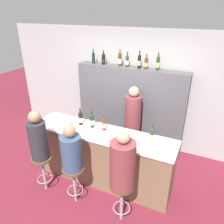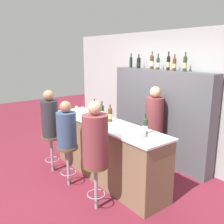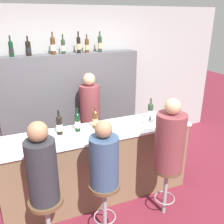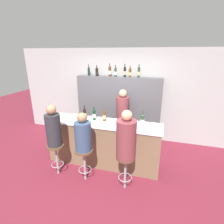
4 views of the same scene
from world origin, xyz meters
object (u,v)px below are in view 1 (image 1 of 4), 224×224
(wine_bottle_backbar_2, at_px, (120,59))
(bar_stool_left, at_px, (42,165))
(bar_stool_middle, at_px, (74,176))
(wine_bottle_counter_1, at_px, (92,121))
(wine_bottle_counter_0, at_px, (81,118))
(wine_bottle_backbar_6, at_px, (158,63))
(guest_seated_right, at_px, (123,163))
(wine_bottle_backbar_1, at_px, (104,59))
(wine_bottle_counter_2, at_px, (104,124))
(metal_bowl, at_px, (151,145))
(wine_bottle_backbar_0, at_px, (93,58))
(wine_bottle_counter_3, at_px, (152,135))
(wine_glass_2, at_px, (139,139))
(wine_bottle_backbar_3, at_px, (127,61))
(bar_stool_right, at_px, (122,193))
(bartender, at_px, (132,125))
(wine_glass_0, at_px, (57,119))
(wine_bottle_backbar_5, at_px, (146,63))
(guest_seated_middle, at_px, (71,151))
(guest_seated_left, at_px, (38,138))
(wine_bottle_backbar_4, at_px, (139,61))
(wine_glass_1, at_px, (68,120))

(wine_bottle_backbar_2, xyz_separation_m, bar_stool_left, (-0.56, -1.99, -1.45))
(bar_stool_middle, bearing_deg, wine_bottle_counter_1, 95.38)
(wine_bottle_counter_0, distance_m, wine_bottle_backbar_6, 1.81)
(guest_seated_right, bearing_deg, wine_bottle_backbar_1, 122.95)
(wine_bottle_counter_2, bearing_deg, metal_bowl, -10.07)
(wine_bottle_backbar_0, height_order, wine_bottle_backbar_1, wine_bottle_backbar_0)
(wine_bottle_counter_3, height_order, wine_glass_2, wine_bottle_counter_3)
(wine_bottle_backbar_3, distance_m, bar_stool_right, 2.56)
(wine_bottle_counter_3, xyz_separation_m, wine_bottle_backbar_3, (-0.93, 1.24, 0.83))
(wine_bottle_counter_2, height_order, wine_glass_2, wine_bottle_counter_2)
(wine_glass_2, xyz_separation_m, bartender, (-0.48, 1.04, -0.38))
(bar_stool_middle, bearing_deg, wine_bottle_backbar_0, 109.58)
(bar_stool_middle, bearing_deg, wine_glass_0, 140.03)
(bar_stool_right, bearing_deg, bar_stool_left, 180.00)
(wine_bottle_counter_2, xyz_separation_m, bar_stool_left, (-0.80, -0.75, -0.61))
(wine_bottle_backbar_5, bearing_deg, wine_bottle_backbar_0, 180.00)
(wine_bottle_backbar_3, distance_m, wine_glass_0, 1.81)
(bar_stool_right, bearing_deg, wine_bottle_backbar_2, 114.57)
(wine_bottle_backbar_0, height_order, wine_glass_0, wine_bottle_backbar_0)
(wine_bottle_counter_3, distance_m, wine_bottle_backbar_2, 1.86)
(wine_bottle_backbar_1, relative_size, guest_seated_middle, 0.39)
(wine_bottle_counter_1, bearing_deg, bartender, 62.57)
(guest_seated_left, bearing_deg, wine_bottle_backbar_2, 74.38)
(wine_bottle_backbar_1, height_order, wine_bottle_backbar_4, wine_bottle_backbar_4)
(wine_glass_0, xyz_separation_m, bar_stool_middle, (0.70, -0.58, -0.59))
(metal_bowl, distance_m, bar_stool_middle, 1.31)
(wine_bottle_backbar_2, bearing_deg, wine_bottle_backbar_4, -0.00)
(bar_stool_right, relative_size, bartender, 0.44)
(wine_bottle_backbar_5, height_order, bartender, wine_bottle_backbar_5)
(wine_bottle_counter_1, bearing_deg, guest_seated_middle, -84.62)
(bar_stool_left, bearing_deg, bartender, 57.83)
(wine_bottle_backbar_0, bearing_deg, wine_glass_0, -89.58)
(wine_bottle_backbar_0, xyz_separation_m, bar_stool_middle, (0.71, -1.99, -1.44))
(wine_bottle_counter_1, relative_size, wine_bottle_backbar_4, 0.91)
(wine_glass_0, bearing_deg, wine_bottle_counter_3, 5.45)
(wine_bottle_counter_1, xyz_separation_m, wine_bottle_backbar_5, (0.55, 1.24, 0.82))
(wine_bottle_backbar_5, xyz_separation_m, guest_seated_middle, (-0.48, -1.99, -0.96))
(wine_bottle_counter_1, xyz_separation_m, wine_bottle_backbar_1, (-0.39, 1.24, 0.81))
(wine_bottle_counter_0, xyz_separation_m, wine_bottle_backbar_3, (0.39, 1.24, 0.82))
(metal_bowl, height_order, bar_stool_right, metal_bowl)
(wine_bottle_counter_2, relative_size, guest_seated_right, 0.34)
(wine_bottle_backbar_4, relative_size, guest_seated_left, 0.41)
(wine_bottle_counter_2, relative_size, wine_glass_1, 1.73)
(wine_bottle_backbar_0, relative_size, bar_stool_right, 0.45)
(wine_bottle_counter_3, xyz_separation_m, guest_seated_right, (-0.19, -0.75, -0.08))
(wine_bottle_backbar_6, bearing_deg, wine_glass_2, -83.96)
(wine_bottle_backbar_3, relative_size, bar_stool_middle, 0.45)
(wine_bottle_counter_0, xyz_separation_m, wine_glass_1, (-0.16, -0.16, -0.00))
(wine_bottle_backbar_0, relative_size, bar_stool_middle, 0.45)
(wine_bottle_counter_0, height_order, bartender, bartender)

